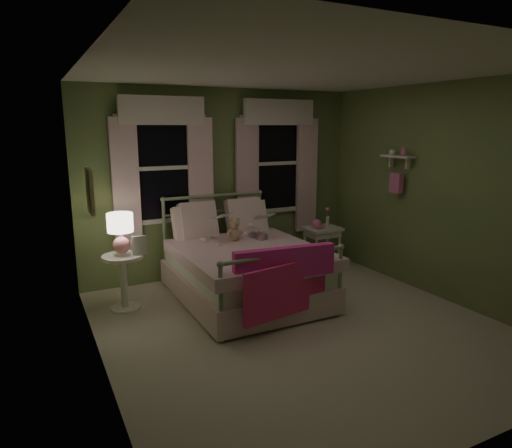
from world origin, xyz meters
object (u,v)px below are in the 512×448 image
child_left (209,222)px  teddy_bear (234,231)px  bed (243,268)px  nightstand_right (322,234)px  table_lamp (120,229)px  child_right (249,217)px  nightstand_left (123,275)px

child_left → teddy_bear: bearing=146.8°
bed → nightstand_right: (1.49, 0.46, 0.17)m
child_left → table_lamp: bearing=3.3°
child_left → teddy_bear: child_left is taller
nightstand_right → child_right: bearing=-178.0°
nightstand_left → table_lamp: 0.54m
bed → teddy_bear: (-0.00, 0.26, 0.41)m
teddy_bear → table_lamp: size_ratio=0.67×
table_lamp → child_left: bearing=7.0°
bed → nightstand_left: size_ratio=3.13×
table_lamp → teddy_bear: bearing=-0.9°
nightstand_right → bed: bearing=-162.7°
bed → child_left: size_ratio=2.99×
bed → nightstand_right: bearing=17.3°
child_right → teddy_bear: (-0.28, -0.16, -0.12)m
bed → table_lamp: 1.53m
table_lamp → nightstand_right: size_ratio=0.72×
child_right → nightstand_right: size_ratio=1.07×
nightstand_left → nightstand_right: (2.88, 0.18, 0.13)m
table_lamp → nightstand_right: bearing=3.5°
teddy_bear → child_left: bearing=150.5°
bed → table_lamp: size_ratio=4.40×
bed → nightstand_right: 1.57m
child_right → nightstand_left: size_ratio=1.05×
bed → child_right: (0.28, 0.42, 0.53)m
child_left → teddy_bear: size_ratio=2.21×
child_left → nightstand_left: (-1.11, -0.14, -0.49)m
teddy_bear → child_right: bearing=29.5°
nightstand_left → nightstand_right: 2.89m
child_right → nightstand_left: 1.74m
bed → nightstand_left: bed is taller
nightstand_left → nightstand_right: same height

